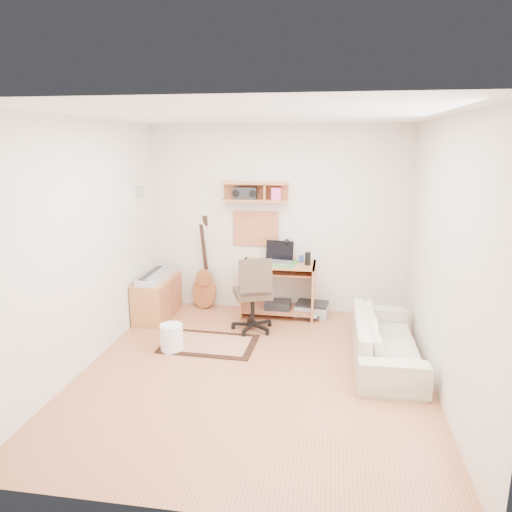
% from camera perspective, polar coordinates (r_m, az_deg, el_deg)
% --- Properties ---
extents(floor, '(3.60, 4.00, 0.01)m').
position_cam_1_polar(floor, '(5.16, -0.19, -13.74)').
color(floor, '#B5704B').
rests_on(floor, ground).
extents(ceiling, '(3.60, 4.00, 0.01)m').
position_cam_1_polar(ceiling, '(4.59, -0.21, 16.61)').
color(ceiling, white).
rests_on(ceiling, ground).
extents(back_wall, '(3.60, 0.01, 2.60)m').
position_cam_1_polar(back_wall, '(6.66, 2.57, 4.36)').
color(back_wall, beige).
rests_on(back_wall, ground).
extents(left_wall, '(0.01, 4.00, 2.60)m').
position_cam_1_polar(left_wall, '(5.30, -19.86, 1.19)').
color(left_wall, beige).
rests_on(left_wall, ground).
extents(right_wall, '(0.01, 4.00, 2.60)m').
position_cam_1_polar(right_wall, '(4.77, 21.74, -0.26)').
color(right_wall, beige).
rests_on(right_wall, ground).
extents(wall_shelf, '(0.90, 0.25, 0.26)m').
position_cam_1_polar(wall_shelf, '(6.52, -0.17, 7.73)').
color(wall_shelf, '#BD7742').
rests_on(wall_shelf, back_wall).
extents(cork_board, '(0.64, 0.03, 0.49)m').
position_cam_1_polar(cork_board, '(6.69, -0.02, 3.30)').
color(cork_board, tan).
rests_on(cork_board, back_wall).
extents(wall_photo, '(0.02, 0.20, 0.15)m').
position_cam_1_polar(wall_photo, '(6.56, -13.76, 7.56)').
color(wall_photo, '#4C8CBF').
rests_on(wall_photo, left_wall).
extents(desk, '(1.00, 0.55, 0.75)m').
position_cam_1_polar(desk, '(6.59, 2.67, -4.00)').
color(desk, '#BD7742').
rests_on(desk, floor).
extents(laptop, '(0.43, 0.43, 0.29)m').
position_cam_1_polar(laptop, '(6.44, 2.59, 0.39)').
color(laptop, silver).
rests_on(laptop, desk).
extents(speaker, '(0.08, 0.08, 0.18)m').
position_cam_1_polar(speaker, '(6.39, 6.22, -0.31)').
color(speaker, black).
rests_on(speaker, desk).
extents(desk_lamp, '(0.10, 0.10, 0.31)m').
position_cam_1_polar(desk_lamp, '(6.57, 4.22, 0.74)').
color(desk_lamp, black).
rests_on(desk_lamp, desk).
extents(pencil_cup, '(0.07, 0.07, 0.10)m').
position_cam_1_polar(pencil_cup, '(6.55, 5.45, -0.31)').
color(pencil_cup, navy).
rests_on(pencil_cup, desk).
extents(boombox, '(0.31, 0.14, 0.16)m').
position_cam_1_polar(boombox, '(6.54, -1.31, 7.57)').
color(boombox, black).
rests_on(boombox, wall_shelf).
extents(rug, '(1.13, 0.77, 0.01)m').
position_cam_1_polar(rug, '(5.81, -5.62, -10.40)').
color(rug, '#D3B88D').
rests_on(rug, floor).
extents(task_chair, '(0.65, 0.65, 0.99)m').
position_cam_1_polar(task_chair, '(6.02, -0.42, -4.47)').
color(task_chair, '#3A2D22').
rests_on(task_chair, floor).
extents(cabinet, '(0.40, 0.90, 0.55)m').
position_cam_1_polar(cabinet, '(6.69, -11.77, -4.92)').
color(cabinet, '#BD7742').
rests_on(cabinet, floor).
extents(music_keyboard, '(0.27, 0.86, 0.08)m').
position_cam_1_polar(music_keyboard, '(6.60, -11.89, -2.34)').
color(music_keyboard, '#B2B5BA').
rests_on(music_keyboard, cabinet).
extents(guitar, '(0.40, 0.30, 1.35)m').
position_cam_1_polar(guitar, '(6.84, -6.29, -0.83)').
color(guitar, '#A25B31').
rests_on(guitar, floor).
extents(waste_basket, '(0.27, 0.27, 0.31)m').
position_cam_1_polar(waste_basket, '(5.66, -10.08, -9.60)').
color(waste_basket, white).
rests_on(waste_basket, floor).
extents(printer, '(0.49, 0.40, 0.17)m').
position_cam_1_polar(printer, '(6.72, 6.73, -6.34)').
color(printer, '#A5A8AA').
rests_on(printer, floor).
extents(sofa, '(0.50, 1.73, 0.68)m').
position_cam_1_polar(sofa, '(5.43, 15.35, -8.81)').
color(sofa, '#BAAF93').
rests_on(sofa, floor).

